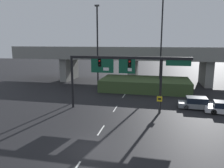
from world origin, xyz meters
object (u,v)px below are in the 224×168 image
Objects in this scene: speed_limit_sign at (159,102)px; highway_light_pole_near at (98,48)px; parked_sedan_near_right at (197,103)px; signal_gantry at (122,68)px; highway_light_pole_far at (161,41)px.

speed_limit_sign is 0.16× the size of highway_light_pole_near.
highway_light_pole_near reaches higher than parked_sedan_near_right.
speed_limit_sign is at bearing -143.45° from parked_sedan_near_right.
signal_gantry reaches higher than speed_limit_sign.
highway_light_pole_far is 3.36× the size of parked_sedan_near_right.
highway_light_pole_far is (4.42, 12.58, 3.12)m from signal_gantry.
parked_sedan_near_right is at bearing -64.85° from highway_light_pole_far.
speed_limit_sign is (4.41, -0.60, -3.76)m from signal_gantry.
highway_light_pole_far is at bearing 70.63° from signal_gantry.
highway_light_pole_near is (-9.87, 9.46, 5.80)m from speed_limit_sign.
signal_gantry is at bearing -162.32° from parked_sedan_near_right.
highway_light_pole_near is 10.61m from highway_light_pole_far.
highway_light_pole_far is (0.01, 13.18, 6.88)m from speed_limit_sign.
highway_light_pole_far reaches higher than parked_sedan_near_right.
highway_light_pole_near is (-5.46, 8.85, 2.05)m from signal_gantry.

